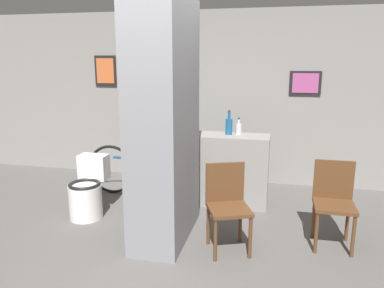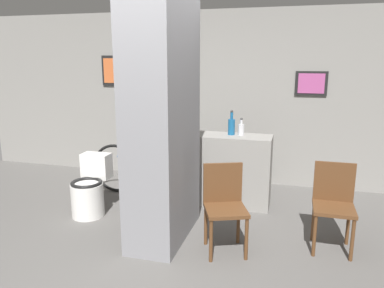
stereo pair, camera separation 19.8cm
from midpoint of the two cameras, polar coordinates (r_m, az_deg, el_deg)
ground_plane at (r=3.79m, az=-5.53°, el=-17.18°), size 14.00×14.00×0.00m
wall_back at (r=5.84m, az=3.53°, el=7.07°), size 8.00×0.09×2.60m
pillar_center at (r=3.85m, az=-3.02°, el=3.97°), size 0.53×1.11×2.60m
counter_shelf at (r=4.96m, az=6.62°, el=-3.94°), size 1.11×0.44×0.93m
toilet at (r=4.79m, az=-14.18°, el=-6.86°), size 0.39×0.55×0.73m
chair_near_pillar at (r=3.79m, az=6.48°, el=-8.96°), size 0.52×0.52×0.87m
chair_by_doorway at (r=4.09m, az=22.08°, el=-8.19°), size 0.40×0.40×0.87m
bicycle at (r=5.27m, az=-5.40°, el=-4.01°), size 1.76×0.42×0.76m
bottle_tall at (r=4.86m, az=7.20°, el=2.76°), size 0.09×0.09×0.32m
bottle_short at (r=4.87m, az=8.66°, el=2.30°), size 0.08×0.08×0.23m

